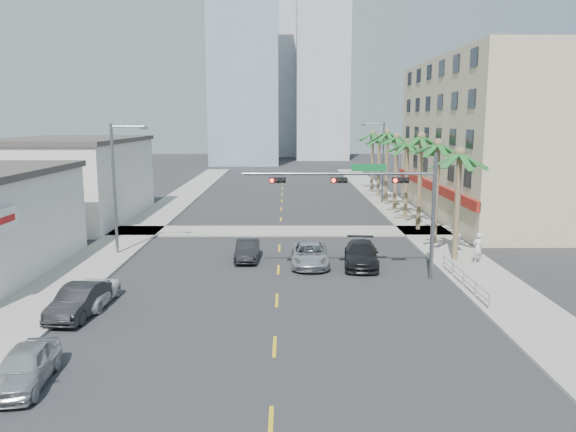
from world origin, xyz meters
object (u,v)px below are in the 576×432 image
object	(u,v)px
car_lane_right	(361,254)
car_parked_mid	(79,301)
pedestrian	(478,248)
car_parked_far	(90,294)
car_lane_center	(310,255)
car_parked_near	(25,367)
traffic_signal_mast	(378,194)
car_lane_left	(247,250)

from	to	relation	value
car_lane_right	car_parked_mid	bearing A→B (deg)	-141.86
car_lane_right	pedestrian	xyz separation A→B (m)	(7.48, 0.09, 0.39)
car_parked_far	car_parked_mid	bearing A→B (deg)	-87.71
car_lane_center	pedestrian	xyz separation A→B (m)	(10.76, -0.05, 0.44)
car_parked_far	car_lane_center	xyz separation A→B (m)	(11.40, 7.87, 0.11)
car_parked_near	car_parked_mid	size ratio (longest dim) A/B	0.92
pedestrian	car_parked_mid	bearing A→B (deg)	5.52
traffic_signal_mast	car_lane_center	size ratio (longest dim) A/B	2.19
pedestrian	car_lane_left	bearing A→B (deg)	-23.06
traffic_signal_mast	pedestrian	distance (m)	8.57
pedestrian	car_parked_far	bearing A→B (deg)	2.18
car_parked_far	car_lane_left	world-z (taller)	car_lane_left
car_parked_mid	car_lane_right	distance (m)	17.33
car_lane_left	car_lane_center	world-z (taller)	car_lane_center
car_lane_left	pedestrian	xyz separation A→B (m)	(14.87, -1.51, 0.47)
car_parked_near	car_parked_mid	world-z (taller)	car_parked_mid
car_parked_near	pedestrian	size ratio (longest dim) A/B	2.06
car_parked_near	car_parked_far	xyz separation A→B (m)	(-0.70, 8.62, -0.11)
pedestrian	traffic_signal_mast	bearing A→B (deg)	6.59
car_parked_near	car_lane_center	distance (m)	19.65
traffic_signal_mast	car_lane_left	size ratio (longest dim) A/B	2.71
car_parked_far	pedestrian	size ratio (longest dim) A/B	2.14
car_parked_far	car_lane_right	distance (m)	16.59
car_lane_left	car_lane_right	world-z (taller)	car_lane_right
traffic_signal_mast	car_parked_far	world-z (taller)	traffic_signal_mast
car_lane_left	pedestrian	distance (m)	14.95
traffic_signal_mast	car_lane_right	size ratio (longest dim) A/B	2.12
car_lane_left	traffic_signal_mast	bearing A→B (deg)	-29.55
car_lane_right	traffic_signal_mast	bearing A→B (deg)	-74.45
traffic_signal_mast	car_parked_mid	distance (m)	16.97
car_parked_mid	pedestrian	distance (m)	24.04
pedestrian	car_lane_center	bearing A→B (deg)	-17.52
car_lane_center	traffic_signal_mast	bearing A→B (deg)	-38.78
car_lane_center	pedestrian	distance (m)	10.77
car_parked_mid	car_lane_right	xyz separation A→B (m)	(14.68, 9.21, 0.03)
car_lane_left	pedestrian	bearing A→B (deg)	-5.15
car_parked_near	car_lane_left	size ratio (longest dim) A/B	1.00
car_parked_near	pedestrian	xyz separation A→B (m)	(21.46, 16.43, 0.45)
traffic_signal_mast	car_parked_mid	xyz separation A→B (m)	(-15.18, -6.22, -4.33)
traffic_signal_mast	car_lane_center	bearing A→B (deg)	140.39
car_parked_far	pedestrian	world-z (taller)	pedestrian
car_parked_far	pedestrian	bearing A→B (deg)	21.72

